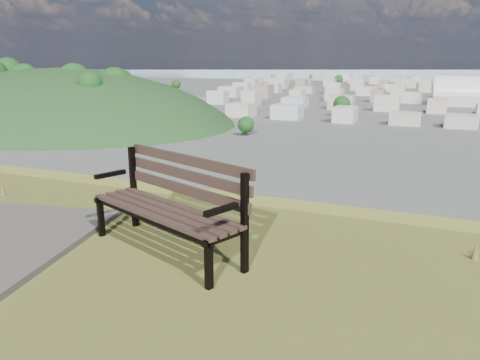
% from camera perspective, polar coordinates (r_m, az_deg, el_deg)
% --- Properties ---
extents(park_bench, '(1.98, 1.25, 0.99)m').
position_cam_1_polar(park_bench, '(4.87, -8.30, -2.33)').
color(park_bench, '#3C2A23').
rests_on(park_bench, hilltop_mesa).
extents(green_wooded_hill, '(176.15, 140.92, 88.07)m').
position_cam_1_polar(green_wooded_hill, '(214.70, -20.91, 6.64)').
color(green_wooded_hill, '#173F1C').
rests_on(green_wooded_hill, ground).
extents(city_blocks, '(395.00, 361.00, 7.00)m').
position_cam_1_polar(city_blocks, '(396.89, 22.99, 10.25)').
color(city_blocks, beige).
rests_on(city_blocks, ground).
extents(city_trees, '(406.52, 387.20, 9.98)m').
position_cam_1_polar(city_trees, '(322.75, 18.13, 10.14)').
color(city_trees, '#322219').
rests_on(city_trees, ground).
extents(bay_water, '(2400.00, 700.00, 0.12)m').
position_cam_1_polar(bay_water, '(902.15, 23.32, 11.91)').
color(bay_water, '#96A9BF').
rests_on(bay_water, ground).
extents(far_hills, '(2050.00, 340.00, 60.00)m').
position_cam_1_polar(far_hills, '(1406.08, 20.99, 13.79)').
color(far_hills, '#94A7B8').
rests_on(far_hills, ground).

